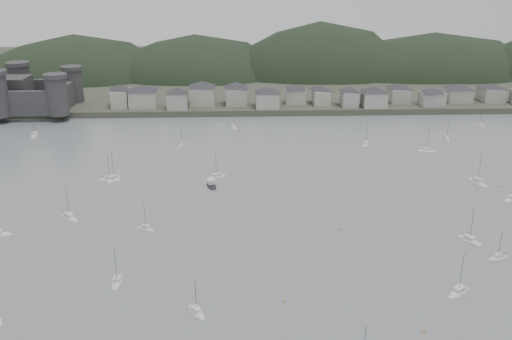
{
  "coord_description": "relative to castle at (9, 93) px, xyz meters",
  "views": [
    {
      "loc": [
        -7.21,
        -100.77,
        69.84
      ],
      "look_at": [
        0.0,
        75.0,
        6.0
      ],
      "focal_mm": 38.98,
      "sensor_mm": 36.0,
      "label": 1
    }
  ],
  "objects": [
    {
      "name": "moored_fleet",
      "position": [
        124.06,
        -120.09,
        -10.79
      ],
      "size": [
        269.6,
        177.0,
        13.44
      ],
      "color": "silver",
      "rests_on": "ground"
    },
    {
      "name": "far_shore_land",
      "position": [
        120.0,
        115.2,
        -9.46
      ],
      "size": [
        900.0,
        250.0,
        3.0
      ],
      "primitive_type": "cube",
      "color": "#383D2D",
      "rests_on": "ground"
    },
    {
      "name": "sailboat_lead",
      "position": [
        24.04,
        -39.21,
        -10.79
      ],
      "size": [
        3.62,
        9.14,
        12.19
      ],
      "rotation": [
        0.0,
        0.0,
        0.09
      ],
      "color": "silver",
      "rests_on": "ground"
    },
    {
      "name": "ground",
      "position": [
        120.0,
        -179.8,
        -10.96
      ],
      "size": [
        900.0,
        900.0,
        0.0
      ],
      "primitive_type": "plane",
      "color": "slate",
      "rests_on": "ground"
    },
    {
      "name": "mooring_buoys",
      "position": [
        122.2,
        -123.28,
        -10.81
      ],
      "size": [
        174.1,
        127.86,
        0.7
      ],
      "color": "#C57F41",
      "rests_on": "ground"
    },
    {
      "name": "waterfront_town",
      "position": [
        170.59,
        3.54,
        -2.3
      ],
      "size": [
        451.48,
        28.46,
        12.92
      ],
      "color": "#A19F93",
      "rests_on": "far_shore_land"
    },
    {
      "name": "forested_ridge",
      "position": [
        124.83,
        89.6,
        -22.25
      ],
      "size": [
        851.55,
        103.94,
        102.57
      ],
      "color": "black",
      "rests_on": "ground"
    },
    {
      "name": "castle",
      "position": [
        0.0,
        0.0,
        0.0
      ],
      "size": [
        66.0,
        43.0,
        20.0
      ],
      "color": "#303133",
      "rests_on": "far_shore_land"
    },
    {
      "name": "motor_launch_far",
      "position": [
        104.82,
        -103.76,
        -10.68
      ],
      "size": [
        4.59,
        8.79,
        3.99
      ],
      "rotation": [
        0.0,
        0.0,
        3.34
      ],
      "color": "black",
      "rests_on": "ground"
    }
  ]
}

